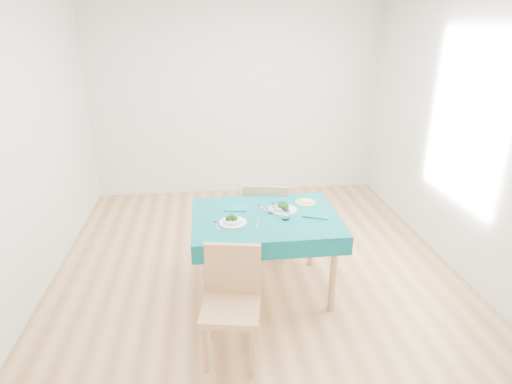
{
  "coord_description": "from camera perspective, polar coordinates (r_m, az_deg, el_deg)",
  "views": [
    {
      "loc": [
        -0.45,
        -3.72,
        2.33
      ],
      "look_at": [
        0.0,
        0.0,
        0.85
      ],
      "focal_mm": 30.0,
      "sensor_mm": 36.0,
      "label": 1
    }
  ],
  "objects": [
    {
      "name": "napkin_near",
      "position": [
        3.9,
        -2.68,
        -2.15
      ],
      "size": [
        0.23,
        0.17,
        0.01
      ],
      "primitive_type": "cube",
      "rotation": [
        0.0,
        0.0,
        -0.15
      ],
      "color": "#0C686D",
      "rests_on": "table"
    },
    {
      "name": "bowl_far",
      "position": [
        3.86,
        3.65,
        -1.95
      ],
      "size": [
        0.25,
        0.25,
        0.08
      ],
      "primitive_type": null,
      "color": "white",
      "rests_on": "table"
    },
    {
      "name": "bread_slice",
      "position": [
        4.04,
        6.65,
        -1.23
      ],
      "size": [
        0.1,
        0.1,
        0.01
      ],
      "primitive_type": "cube",
      "rotation": [
        0.0,
        0.0,
        -0.15
      ],
      "color": "beige",
      "rests_on": "side_plate"
    },
    {
      "name": "chair_far",
      "position": [
        4.47,
        1.45,
        -1.68
      ],
      "size": [
        0.55,
        0.58,
        1.13
      ],
      "primitive_type": "cube",
      "rotation": [
        0.0,
        0.0,
        2.93
      ],
      "color": "tan",
      "rests_on": "ground"
    },
    {
      "name": "tumbler_center",
      "position": [
        3.8,
        2.1,
        -2.21
      ],
      "size": [
        0.07,
        0.07,
        0.08
      ],
      "primitive_type": "cylinder",
      "color": "white",
      "rests_on": "table"
    },
    {
      "name": "knife_near",
      "position": [
        3.61,
        0.19,
        -4.27
      ],
      "size": [
        0.06,
        0.18,
        0.0
      ],
      "primitive_type": "cube",
      "rotation": [
        0.0,
        0.0,
        -0.27
      ],
      "color": "silver",
      "rests_on": "table"
    },
    {
      "name": "side_plate",
      "position": [
        4.05,
        6.64,
        -1.39
      ],
      "size": [
        0.19,
        0.19,
        0.01
      ],
      "primitive_type": "cylinder",
      "color": "#BCCD64",
      "rests_on": "table"
    },
    {
      "name": "napkin_far",
      "position": [
        3.81,
        8.08,
        -2.98
      ],
      "size": [
        0.27,
        0.23,
        0.01
      ],
      "primitive_type": "cube",
      "rotation": [
        0.0,
        0.0,
        -0.39
      ],
      "color": "#0C686D",
      "rests_on": "table"
    },
    {
      "name": "room_shell",
      "position": [
        3.87,
        0.0,
        6.86
      ],
      "size": [
        4.02,
        4.52,
        2.73
      ],
      "color": "#A27243",
      "rests_on": "ground"
    },
    {
      "name": "chair_near",
      "position": [
        3.13,
        -3.42,
        -13.95
      ],
      "size": [
        0.49,
        0.52,
        1.04
      ],
      "primitive_type": "cube",
      "rotation": [
        0.0,
        0.0,
        -0.18
      ],
      "color": "tan",
      "rests_on": "ground"
    },
    {
      "name": "table",
      "position": [
        3.93,
        1.2,
        -8.21
      ],
      "size": [
        1.27,
        0.97,
        0.76
      ],
      "primitive_type": "cube",
      "color": "#095E62",
      "rests_on": "ground"
    },
    {
      "name": "bowl_near",
      "position": [
        3.61,
        -3.12,
        -3.66
      ],
      "size": [
        0.23,
        0.23,
        0.07
      ],
      "primitive_type": null,
      "color": "white",
      "rests_on": "table"
    },
    {
      "name": "tumbler_side",
      "position": [
        3.68,
        4.01,
        -3.06
      ],
      "size": [
        0.07,
        0.07,
        0.09
      ],
      "primitive_type": "cylinder",
      "color": "white",
      "rests_on": "table"
    },
    {
      "name": "fork_far",
      "position": [
        3.91,
        0.84,
        -2.13
      ],
      "size": [
        0.07,
        0.16,
        0.0
      ],
      "primitive_type": "cube",
      "rotation": [
        0.0,
        0.0,
        0.29
      ],
      "color": "silver",
      "rests_on": "table"
    },
    {
      "name": "fork_near",
      "position": [
        3.59,
        -5.28,
        -4.53
      ],
      "size": [
        0.04,
        0.17,
        0.0
      ],
      "primitive_type": "cube",
      "rotation": [
        0.0,
        0.0,
        0.13
      ],
      "color": "silver",
      "rests_on": "table"
    },
    {
      "name": "knife_far",
      "position": [
        3.86,
        8.87,
        -2.73
      ],
      "size": [
        0.12,
        0.19,
        0.0
      ],
      "primitive_type": "cube",
      "rotation": [
        0.0,
        0.0,
        -0.51
      ],
      "color": "silver",
      "rests_on": "table"
    }
  ]
}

